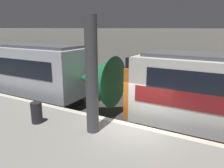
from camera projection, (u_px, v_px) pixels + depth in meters
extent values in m
plane|color=#33302D|center=(134.00, 148.00, 8.91)|extent=(120.00, 120.00, 0.00)
cube|color=beige|center=(133.00, 125.00, 8.52)|extent=(40.00, 0.30, 0.01)
cube|color=#B2AD9E|center=(176.00, 67.00, 13.74)|extent=(50.00, 0.15, 4.72)
cylinder|color=#47474C|center=(92.00, 77.00, 7.55)|extent=(0.44, 0.44, 4.12)
cone|color=#238447|center=(97.00, 80.00, 11.86)|extent=(2.20, 2.72, 2.72)
sphere|color=#F2EFCC|center=(112.00, 90.00, 11.52)|extent=(0.20, 0.20, 0.20)
cube|color=orange|center=(139.00, 87.00, 10.71)|extent=(0.25, 2.88, 2.29)
cube|color=black|center=(140.00, 64.00, 10.42)|extent=(0.25, 2.59, 0.91)
sphere|color=#EA4C42|center=(130.00, 98.00, 10.32)|extent=(0.18, 0.18, 0.18)
sphere|color=#EA4C42|center=(141.00, 91.00, 11.44)|extent=(0.18, 0.18, 0.18)
cylinder|color=#232328|center=(37.00, 113.00, 8.68)|extent=(0.44, 0.44, 0.85)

